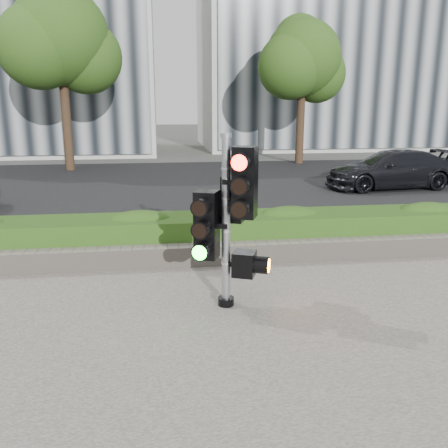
% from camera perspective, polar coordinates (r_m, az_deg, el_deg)
% --- Properties ---
extents(ground, '(120.00, 120.00, 0.00)m').
position_cam_1_polar(ground, '(6.30, 0.49, -10.64)').
color(ground, '#51514C').
rests_on(ground, ground).
extents(sidewalk, '(16.00, 11.00, 0.03)m').
position_cam_1_polar(sidewalk, '(4.19, 5.83, -24.79)').
color(sidewalk, '#9E9389').
rests_on(sidewalk, ground).
extents(road, '(60.00, 13.00, 0.02)m').
position_cam_1_polar(road, '(15.90, -4.62, 4.62)').
color(road, black).
rests_on(road, ground).
extents(curb, '(60.00, 0.25, 0.12)m').
position_cam_1_polar(curb, '(9.21, -2.28, -2.10)').
color(curb, gray).
rests_on(curb, ground).
extents(stone_wall, '(12.00, 0.32, 0.34)m').
position_cam_1_polar(stone_wall, '(7.98, -1.43, -3.63)').
color(stone_wall, gray).
rests_on(stone_wall, sidewalk).
extents(hedge, '(12.00, 1.00, 0.68)m').
position_cam_1_polar(hedge, '(8.55, -1.91, -1.23)').
color(hedge, '#518629').
rests_on(hedge, sidewalk).
extents(building_left, '(16.00, 9.00, 15.00)m').
position_cam_1_polar(building_left, '(30.19, -25.25, 22.20)').
color(building_left, '#B7B7B2').
rests_on(building_left, ground).
extents(building_right, '(18.00, 10.00, 12.00)m').
position_cam_1_polar(building_right, '(33.02, 14.20, 19.63)').
color(building_right, '#B7B7B2').
rests_on(building_right, ground).
extents(tree_left, '(4.61, 4.03, 7.34)m').
position_cam_1_polar(tree_left, '(20.69, -19.11, 20.14)').
color(tree_left, black).
rests_on(tree_left, ground).
extents(tree_right, '(4.10, 3.58, 6.53)m').
position_cam_1_polar(tree_right, '(22.20, 9.37, 18.78)').
color(tree_right, black).
rests_on(tree_right, ground).
extents(traffic_signal, '(0.84, 0.71, 2.27)m').
position_cam_1_polar(traffic_signal, '(6.08, 0.61, 1.28)').
color(traffic_signal, black).
rests_on(traffic_signal, sidewalk).
extents(car_dark, '(4.30, 1.99, 1.22)m').
position_cam_1_polar(car_dark, '(16.14, 19.45, 6.22)').
color(car_dark, black).
rests_on(car_dark, road).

